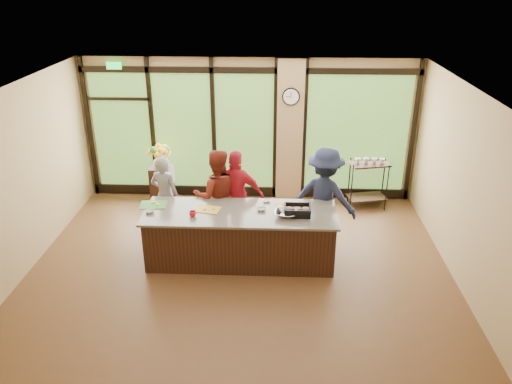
# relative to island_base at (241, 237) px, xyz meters

# --- Properties ---
(floor) EXTENTS (7.00, 7.00, 0.00)m
(floor) POSITION_rel_island_base_xyz_m (0.00, -0.30, -0.44)
(floor) COLOR brown
(floor) RESTS_ON ground
(ceiling) EXTENTS (7.00, 7.00, 0.00)m
(ceiling) POSITION_rel_island_base_xyz_m (0.00, -0.30, 2.56)
(ceiling) COLOR white
(ceiling) RESTS_ON back_wall
(back_wall) EXTENTS (7.00, 0.00, 7.00)m
(back_wall) POSITION_rel_island_base_xyz_m (0.00, 2.70, 1.06)
(back_wall) COLOR tan
(back_wall) RESTS_ON floor
(left_wall) EXTENTS (0.00, 6.00, 6.00)m
(left_wall) POSITION_rel_island_base_xyz_m (-3.50, -0.30, 1.06)
(left_wall) COLOR tan
(left_wall) RESTS_ON floor
(right_wall) EXTENTS (0.00, 6.00, 6.00)m
(right_wall) POSITION_rel_island_base_xyz_m (3.50, -0.30, 1.06)
(right_wall) COLOR tan
(right_wall) RESTS_ON floor
(window_wall) EXTENTS (6.90, 0.12, 3.00)m
(window_wall) POSITION_rel_island_base_xyz_m (0.16, 2.65, 0.95)
(window_wall) COLOR tan
(window_wall) RESTS_ON floor
(island_base) EXTENTS (3.10, 1.00, 0.88)m
(island_base) POSITION_rel_island_base_xyz_m (0.00, 0.00, 0.00)
(island_base) COLOR black
(island_base) RESTS_ON floor
(countertop) EXTENTS (3.20, 1.10, 0.04)m
(countertop) POSITION_rel_island_base_xyz_m (0.00, 0.00, 0.46)
(countertop) COLOR slate
(countertop) RESTS_ON island_base
(wall_clock) EXTENTS (0.36, 0.04, 0.36)m
(wall_clock) POSITION_rel_island_base_xyz_m (0.85, 2.57, 1.81)
(wall_clock) COLOR black
(wall_clock) RESTS_ON window_wall
(cook_left) EXTENTS (0.66, 0.53, 1.55)m
(cook_left) POSITION_rel_island_base_xyz_m (-1.45, 0.87, 0.34)
(cook_left) COLOR gray
(cook_left) RESTS_ON floor
(cook_midleft) EXTENTS (0.95, 0.81, 1.74)m
(cook_midleft) POSITION_rel_island_base_xyz_m (-0.48, 0.73, 0.43)
(cook_midleft) COLOR maroon
(cook_midleft) RESTS_ON floor
(cook_midright) EXTENTS (1.03, 0.53, 1.69)m
(cook_midright) POSITION_rel_island_base_xyz_m (-0.12, 0.82, 0.40)
(cook_midright) COLOR #B41B2A
(cook_midright) RESTS_ON floor
(cook_right) EXTENTS (1.34, 1.10, 1.80)m
(cook_right) POSITION_rel_island_base_xyz_m (1.45, 0.72, 0.46)
(cook_right) COLOR #1C223E
(cook_right) RESTS_ON floor
(roasting_pan) EXTENTS (0.44, 0.34, 0.08)m
(roasting_pan) POSITION_rel_island_base_xyz_m (0.94, -0.05, 0.52)
(roasting_pan) COLOR black
(roasting_pan) RESTS_ON countertop
(mixing_bowl) EXTENTS (0.40, 0.40, 0.09)m
(mixing_bowl) POSITION_rel_island_base_xyz_m (0.75, -0.12, 0.52)
(mixing_bowl) COLOR silver
(mixing_bowl) RESTS_ON countertop
(cutting_board_left) EXTENTS (0.46, 0.36, 0.01)m
(cutting_board_left) POSITION_rel_island_base_xyz_m (-1.50, 0.19, 0.49)
(cutting_board_left) COLOR green
(cutting_board_left) RESTS_ON countertop
(cutting_board_center) EXTENTS (0.43, 0.36, 0.01)m
(cutting_board_center) POSITION_rel_island_base_xyz_m (-0.54, 0.05, 0.49)
(cutting_board_center) COLOR gold
(cutting_board_center) RESTS_ON countertop
(cutting_board_right) EXTENTS (0.46, 0.38, 0.01)m
(cutting_board_right) POSITION_rel_island_base_xyz_m (0.81, 0.25, 0.49)
(cutting_board_right) COLOR gold
(cutting_board_right) RESTS_ON countertop
(prep_bowl_near) EXTENTS (0.17, 0.17, 0.05)m
(prep_bowl_near) POSITION_rel_island_base_xyz_m (-1.49, -0.10, 0.50)
(prep_bowl_near) COLOR silver
(prep_bowl_near) RESTS_ON countertop
(prep_bowl_mid) EXTENTS (0.19, 0.19, 0.05)m
(prep_bowl_mid) POSITION_rel_island_base_xyz_m (0.35, 0.07, 0.50)
(prep_bowl_mid) COLOR silver
(prep_bowl_mid) RESTS_ON countertop
(prep_bowl_far) EXTENTS (0.16, 0.16, 0.03)m
(prep_bowl_far) POSITION_rel_island_base_xyz_m (0.43, 0.41, 0.50)
(prep_bowl_far) COLOR silver
(prep_bowl_far) RESTS_ON countertop
(red_ramekin) EXTENTS (0.14, 0.14, 0.09)m
(red_ramekin) POSITION_rel_island_base_xyz_m (-0.76, -0.20, 0.53)
(red_ramekin) COLOR red
(red_ramekin) RESTS_ON countertop
(flower_stand) EXTENTS (0.46, 0.46, 0.86)m
(flower_stand) POSITION_rel_island_base_xyz_m (-1.80, 2.12, -0.01)
(flower_stand) COLOR black
(flower_stand) RESTS_ON floor
(flower_vase) EXTENTS (0.34, 0.34, 0.30)m
(flower_vase) POSITION_rel_island_base_xyz_m (-1.80, 2.12, 0.56)
(flower_vase) COLOR #957451
(flower_vase) RESTS_ON flower_stand
(bar_cart) EXTENTS (0.86, 0.61, 1.07)m
(bar_cart) POSITION_rel_island_base_xyz_m (2.49, 2.26, 0.20)
(bar_cart) COLOR black
(bar_cart) RESTS_ON floor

